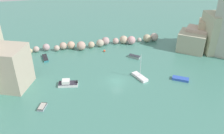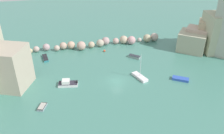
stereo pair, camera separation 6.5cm
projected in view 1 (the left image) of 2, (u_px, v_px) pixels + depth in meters
name	position (u px, v px, depth m)	size (l,w,h in m)	color
cove_water	(117.00, 81.00, 53.34)	(160.00, 160.00, 0.00)	#437D6E
cliff_headland_right	(222.00, 34.00, 64.29)	(22.06, 14.95, 16.10)	#BEAA98
rock_breakwater	(104.00, 42.00, 69.33)	(38.54, 4.46, 2.52)	tan
channel_buoy	(104.00, 51.00, 66.31)	(0.58, 0.58, 0.58)	#E04C28
moored_boat_0	(140.00, 77.00, 54.36)	(2.84, 4.68, 6.01)	white
moored_boat_1	(68.00, 83.00, 51.67)	(4.43, 2.52, 1.39)	silver
moored_boat_2	(134.00, 57.00, 63.08)	(3.13, 2.98, 0.68)	gray
moored_boat_3	(42.00, 107.00, 45.21)	(2.00, 2.64, 0.44)	#8A919D
moored_boat_4	(45.00, 58.00, 62.55)	(1.81, 4.26, 0.52)	teal
moored_boat_5	(180.00, 79.00, 53.68)	(3.87, 3.19, 0.57)	blue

